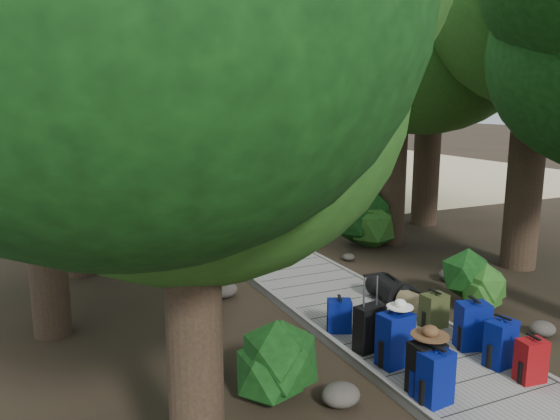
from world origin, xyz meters
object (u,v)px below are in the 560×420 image
backpack_left_c (395,337)px  backpack_left_b (426,366)px  lone_suitcase_on_sand (201,199)px  kayak (74,202)px  backpack_right_b (501,341)px  suitcase_on_boardwalk (369,328)px  backpack_left_a (436,375)px  backpack_right_d (434,309)px  duffel_right_khaki (416,304)px  backpack_left_d (339,314)px  sun_lounger (257,184)px  backpack_right_a (531,358)px  duffel_right_black (391,290)px  backpack_right_c (473,323)px

backpack_left_c → backpack_left_b: bearing=-105.1°
lone_suitcase_on_sand → kayak: 4.37m
backpack_right_b → suitcase_on_boardwalk: bearing=131.3°
backpack_left_a → backpack_right_d: backpack_left_a is taller
duffel_right_khaki → kayak: (-4.21, 12.52, -0.12)m
backpack_right_b → backpack_left_c: bearing=145.7°
backpack_left_c → duffel_right_khaki: backpack_left_c is taller
backpack_left_d → duffel_right_khaki: backpack_left_d is taller
backpack_left_b → sun_lounger: size_ratio=0.35×
backpack_right_a → suitcase_on_boardwalk: 2.02m
backpack_left_d → suitcase_on_boardwalk: 0.72m
backpack_left_a → suitcase_on_boardwalk: 1.45m
backpack_right_d → suitcase_on_boardwalk: 1.37m
duffel_right_khaki → duffel_right_black: duffel_right_black is taller
backpack_right_a → duffel_right_black: backpack_right_a is taller
lone_suitcase_on_sand → kayak: size_ratio=0.21×
backpack_right_b → lone_suitcase_on_sand: bearing=83.1°
backpack_left_a → suitcase_on_boardwalk: size_ratio=1.08×
kayak → backpack_right_d: bearing=-68.0°
backpack_right_c → kayak: 14.42m
backpack_left_b → duffel_right_khaki: bearing=56.2°
duffel_right_khaki → backpack_left_d: bearing=170.5°
backpack_left_d → backpack_right_d: size_ratio=0.94×
backpack_left_c → backpack_left_d: 1.22m
backpack_right_d → lone_suitcase_on_sand: bearing=90.6°
backpack_left_a → backpack_right_d: (1.42, 1.71, -0.06)m
backpack_right_b → kayak: backpack_right_b is taller
backpack_right_d → duffel_right_black: (0.03, 1.12, -0.07)m
backpack_left_a → backpack_right_b: backpack_left_a is taller
backpack_left_b → suitcase_on_boardwalk: (0.06, 1.25, -0.04)m
backpack_left_d → backpack_right_c: backpack_right_c is taller
duffel_right_khaki → lone_suitcase_on_sand: (-0.48, 10.26, 0.06)m
backpack_right_a → kayak: backpack_right_a is taller
backpack_right_a → duffel_right_black: size_ratio=0.86×
backpack_left_b → duffel_right_black: bearing=63.9°
backpack_left_d → backpack_right_b: (1.33, -1.80, 0.07)m
lone_suitcase_on_sand → backpack_left_c: bearing=-80.6°
backpack_left_c → backpack_right_a: size_ratio=1.32×
backpack_left_c → backpack_right_d: 1.49m
kayak → backpack_left_a: bearing=-75.2°
backpack_right_d → lone_suitcase_on_sand: 10.75m
backpack_left_d → duffel_right_black: size_ratio=0.78×
backpack_right_b → duffel_right_khaki: bearing=77.6°
backpack_right_b → duffel_right_black: (0.09, 2.47, -0.12)m
kayak → suitcase_on_boardwalk: bearing=-73.8°
backpack_left_a → sun_lounger: bearing=68.5°
duffel_right_black → suitcase_on_boardwalk: size_ratio=1.07×
backpack_left_d → backpack_right_a: size_ratio=0.90×
duffel_right_khaki → kayak: bearing=97.7°
sun_lounger → backpack_left_b: bearing=-115.0°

